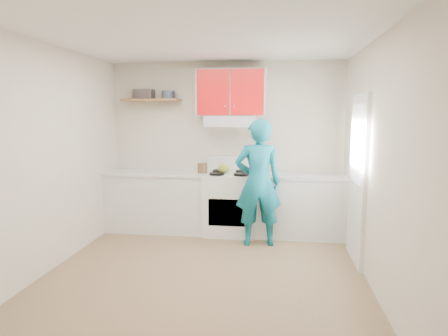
# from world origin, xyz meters

# --- Properties ---
(floor) EXTENTS (3.80, 3.80, 0.00)m
(floor) POSITION_xyz_m (0.00, 0.00, 0.00)
(floor) COLOR brown
(floor) RESTS_ON ground
(ceiling) EXTENTS (3.60, 3.80, 0.04)m
(ceiling) POSITION_xyz_m (0.00, 0.00, 2.60)
(ceiling) COLOR white
(ceiling) RESTS_ON floor
(back_wall) EXTENTS (3.60, 0.04, 2.60)m
(back_wall) POSITION_xyz_m (0.00, 1.90, 1.30)
(back_wall) COLOR beige
(back_wall) RESTS_ON floor
(front_wall) EXTENTS (3.60, 0.04, 2.60)m
(front_wall) POSITION_xyz_m (0.00, -1.90, 1.30)
(front_wall) COLOR beige
(front_wall) RESTS_ON floor
(left_wall) EXTENTS (0.04, 3.80, 2.60)m
(left_wall) POSITION_xyz_m (-1.80, 0.00, 1.30)
(left_wall) COLOR beige
(left_wall) RESTS_ON floor
(right_wall) EXTENTS (0.04, 3.80, 2.60)m
(right_wall) POSITION_xyz_m (1.80, 0.00, 1.30)
(right_wall) COLOR beige
(right_wall) RESTS_ON floor
(door) EXTENTS (0.05, 0.85, 2.05)m
(door) POSITION_xyz_m (1.78, 0.70, 1.02)
(door) COLOR white
(door) RESTS_ON floor
(door_glass) EXTENTS (0.01, 0.55, 0.95)m
(door_glass) POSITION_xyz_m (1.75, 0.70, 1.45)
(door_glass) COLOR white
(door_glass) RESTS_ON door
(counter_left) EXTENTS (1.52, 0.60, 0.90)m
(counter_left) POSITION_xyz_m (-1.04, 1.60, 0.45)
(counter_left) COLOR silver
(counter_left) RESTS_ON floor
(counter_right) EXTENTS (1.32, 0.60, 0.90)m
(counter_right) POSITION_xyz_m (1.14, 1.60, 0.45)
(counter_right) COLOR silver
(counter_right) RESTS_ON floor
(stove) EXTENTS (0.76, 0.65, 0.92)m
(stove) POSITION_xyz_m (0.10, 1.57, 0.46)
(stove) COLOR white
(stove) RESTS_ON floor
(range_hood) EXTENTS (0.76, 0.44, 0.15)m
(range_hood) POSITION_xyz_m (0.10, 1.68, 1.70)
(range_hood) COLOR silver
(range_hood) RESTS_ON back_wall
(upper_cabinets) EXTENTS (1.02, 0.33, 0.70)m
(upper_cabinets) POSITION_xyz_m (0.10, 1.73, 2.12)
(upper_cabinets) COLOR red
(upper_cabinets) RESTS_ON back_wall
(shelf) EXTENTS (0.90, 0.30, 0.04)m
(shelf) POSITION_xyz_m (-1.15, 1.75, 2.02)
(shelf) COLOR brown
(shelf) RESTS_ON back_wall
(books) EXTENTS (0.30, 0.22, 0.15)m
(books) POSITION_xyz_m (-1.28, 1.79, 2.11)
(books) COLOR #433B3E
(books) RESTS_ON shelf
(tin) EXTENTS (0.21, 0.21, 0.12)m
(tin) POSITION_xyz_m (-0.88, 1.75, 2.10)
(tin) COLOR #333D4C
(tin) RESTS_ON shelf
(kettle) EXTENTS (0.20, 0.20, 0.14)m
(kettle) POSITION_xyz_m (0.00, 1.61, 0.99)
(kettle) COLOR olive
(kettle) RESTS_ON stove
(crock) EXTENTS (0.18, 0.18, 0.17)m
(crock) POSITION_xyz_m (-0.32, 1.57, 0.99)
(crock) COLOR brown
(crock) RESTS_ON counter_left
(cutting_board) EXTENTS (0.33, 0.28, 0.02)m
(cutting_board) POSITION_xyz_m (1.10, 1.52, 0.91)
(cutting_board) COLOR olive
(cutting_board) RESTS_ON counter_right
(silicone_mat) EXTENTS (0.33, 0.30, 0.01)m
(silicone_mat) POSITION_xyz_m (1.62, 1.65, 0.90)
(silicone_mat) COLOR red
(silicone_mat) RESTS_ON counter_right
(person) EXTENTS (0.70, 0.52, 1.75)m
(person) POSITION_xyz_m (0.55, 1.11, 0.87)
(person) COLOR #0E697E
(person) RESTS_ON floor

